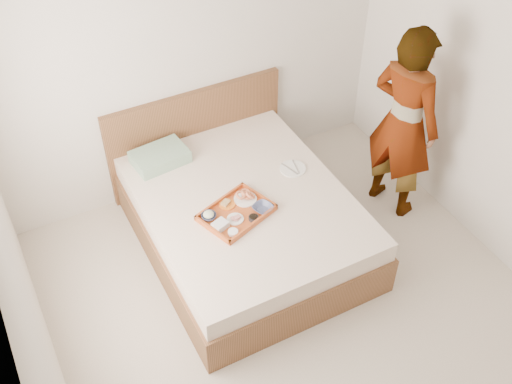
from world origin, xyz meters
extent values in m
cube|color=beige|center=(0.00, 0.00, 0.00)|extent=(3.50, 4.00, 0.01)
cube|color=white|center=(0.00, 0.00, 2.60)|extent=(3.50, 4.00, 0.01)
cube|color=silver|center=(0.00, 2.00, 1.30)|extent=(3.50, 0.01, 2.60)
cube|color=silver|center=(-1.75, 0.00, 1.30)|extent=(0.01, 4.00, 2.60)
cube|color=brown|center=(-0.04, 1.00, 0.27)|extent=(1.65, 2.00, 0.53)
cube|color=brown|center=(-0.04, 1.97, 0.47)|extent=(1.65, 0.06, 0.95)
cube|color=#91B997|center=(-0.47, 1.72, 0.58)|extent=(0.48, 0.35, 0.11)
cube|color=#AB4515|center=(-0.18, 0.86, 0.55)|extent=(0.63, 0.54, 0.05)
cylinder|color=white|center=(-0.05, 0.96, 0.55)|extent=(0.23, 0.23, 0.01)
imported|color=#111340|center=(0.02, 0.80, 0.56)|extent=(0.19, 0.19, 0.04)
cylinder|color=black|center=(-0.10, 0.74, 0.56)|extent=(0.10, 0.10, 0.03)
cylinder|color=white|center=(-0.22, 0.80, 0.55)|extent=(0.17, 0.17, 0.01)
cylinder|color=orange|center=(-0.20, 0.98, 0.55)|extent=(0.16, 0.16, 0.01)
imported|color=#111340|center=(-0.39, 0.91, 0.56)|extent=(0.15, 0.15, 0.04)
cube|color=silver|center=(-0.36, 0.78, 0.57)|extent=(0.13, 0.12, 0.05)
cylinder|color=white|center=(-0.30, 0.68, 0.56)|extent=(0.10, 0.10, 0.03)
cylinder|color=white|center=(0.47, 1.12, 0.54)|extent=(0.23, 0.23, 0.01)
imported|color=white|center=(1.35, 0.85, 0.87)|extent=(0.58, 0.73, 1.75)
camera|label=1|loc=(-1.61, -2.19, 3.90)|focal=43.25mm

